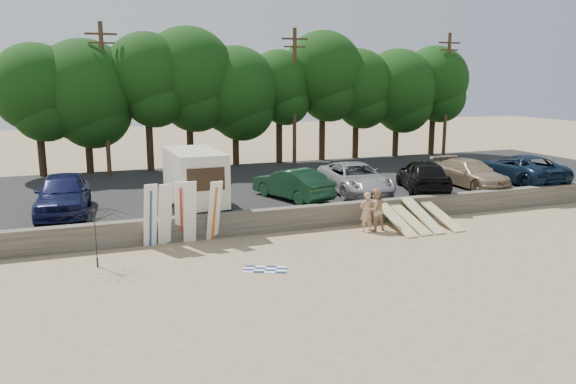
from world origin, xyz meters
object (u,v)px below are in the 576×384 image
car_0 (63,194)px  beachgoer_b (375,210)px  car_3 (423,175)px  car_4 (470,173)px  beachgoer_a (366,212)px  car_5 (521,168)px  car_1 (292,184)px  car_2 (355,178)px  cooler (394,220)px  beach_umbrella (94,237)px  box_trailer (195,177)px

car_0 → beachgoer_b: car_0 is taller
car_3 → car_4: (3.06, 0.05, -0.11)m
beachgoer_a → car_5: bearing=-168.7°
car_0 → car_1: car_0 is taller
car_2 → car_5: size_ratio=0.97×
car_2 → beachgoer_b: size_ratio=2.95×
car_0 → car_2: car_0 is taller
car_2 → car_1: bearing=-172.0°
car_2 → car_3: bearing=-6.7°
car_5 → car_1: bearing=3.3°
cooler → beach_umbrella: 13.13m
car_5 → beachgoer_a: size_ratio=3.31×
box_trailer → car_2: 8.46m
car_1 → car_5: bearing=159.9°
box_trailer → car_4: size_ratio=0.85×
car_4 → car_5: car_5 is taller
car_5 → beachgoer_a: 12.61m
car_3 → beachgoer_a: (-5.33, -3.80, -0.68)m
car_0 → beachgoer_b: size_ratio=2.80×
car_0 → beachgoer_b: (12.60, -4.87, -0.66)m
box_trailer → car_4: 15.07m
car_0 → car_4: 20.59m
beach_umbrella → beachgoer_b: bearing=4.5°
beachgoer_b → car_2: bearing=-110.3°
car_2 → beachgoer_a: bearing=-107.0°
car_3 → beachgoer_a: bearing=54.4°
car_1 → beach_umbrella: car_1 is taller
box_trailer → car_4: box_trailer is taller
car_1 → car_3: (7.12, -0.44, 0.09)m
car_4 → car_3: bearing=178.7°
beach_umbrella → car_4: bearing=13.7°
beach_umbrella → car_1: bearing=29.0°
car_1 → car_2: size_ratio=0.83×
car_1 → beachgoer_a: size_ratio=2.64×
car_0 → beachgoer_a: car_0 is taller
car_1 → beachgoer_a: 4.64m
cooler → car_3: bearing=25.7°
box_trailer → car_3: bearing=-0.7°
car_1 → box_trailer: bearing=-12.2°
beach_umbrella → car_2: bearing=22.8°
car_2 → car_5: (10.21, -0.48, 0.03)m
car_3 → car_5: 6.61m
cooler → beach_umbrella: size_ratio=0.16×
car_1 → beachgoer_b: car_1 is taller
beachgoer_b → box_trailer: bearing=-31.5°
beachgoer_b → beach_umbrella: 11.56m
box_trailer → beach_umbrella: 6.47m
beachgoer_b → cooler: bearing=-155.3°
car_2 → car_3: (3.60, -0.68, 0.07)m
car_0 → beach_umbrella: 5.89m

